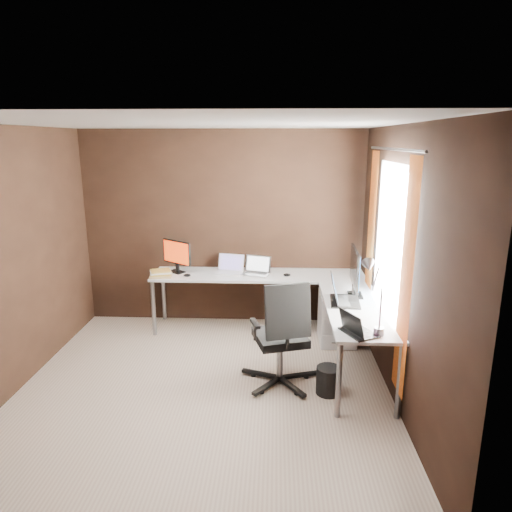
% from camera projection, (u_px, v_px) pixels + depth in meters
% --- Properties ---
extents(room, '(3.60, 3.60, 2.50)m').
position_uv_depth(room, '(238.00, 261.00, 4.20)').
color(room, beige).
rests_on(room, ground).
extents(desk, '(2.65, 2.25, 0.73)m').
position_uv_depth(desk, '(289.00, 290.00, 5.27)').
color(desk, white).
rests_on(desk, ground).
extents(drawer_pedestal, '(0.42, 0.50, 0.60)m').
position_uv_depth(drawer_pedestal, '(337.00, 318.00, 5.44)').
color(drawer_pedestal, white).
rests_on(drawer_pedestal, ground).
extents(monitor_left, '(0.40, 0.29, 0.41)m').
position_uv_depth(monitor_left, '(177.00, 254.00, 5.75)').
color(monitor_left, black).
rests_on(monitor_left, desk).
extents(monitor_right, '(0.16, 0.63, 0.51)m').
position_uv_depth(monitor_right, '(355.00, 270.00, 4.85)').
color(monitor_right, black).
rests_on(monitor_right, desk).
extents(laptop_white, '(0.37, 0.30, 0.22)m').
position_uv_depth(laptop_white, '(230.00, 269.00, 5.77)').
color(laptop_white, white).
rests_on(laptop_white, desk).
extents(laptop_silver, '(0.38, 0.32, 0.22)m').
position_uv_depth(laptop_silver, '(257.00, 270.00, 5.71)').
color(laptop_silver, silver).
rests_on(laptop_silver, desk).
extents(laptop_black_big, '(0.33, 0.44, 0.28)m').
position_uv_depth(laptop_black_big, '(341.00, 297.00, 4.72)').
color(laptop_black_big, black).
rests_on(laptop_black_big, desk).
extents(laptop_black_small, '(0.34, 0.38, 0.21)m').
position_uv_depth(laptop_black_small, '(356.00, 329.00, 3.94)').
color(laptop_black_small, black).
rests_on(laptop_black_small, desk).
extents(book_stack, '(0.30, 0.26, 0.08)m').
position_uv_depth(book_stack, '(161.00, 273.00, 5.60)').
color(book_stack, tan).
rests_on(book_stack, desk).
extents(mouse_left, '(0.11, 0.09, 0.04)m').
position_uv_depth(mouse_left, '(187.00, 275.00, 5.60)').
color(mouse_left, black).
rests_on(mouse_left, desk).
extents(mouse_corner, '(0.10, 0.07, 0.04)m').
position_uv_depth(mouse_corner, '(287.00, 275.00, 5.62)').
color(mouse_corner, black).
rests_on(mouse_corner, desk).
extents(desk_lamp, '(0.20, 0.24, 0.66)m').
position_uv_depth(desk_lamp, '(372.00, 287.00, 3.90)').
color(desk_lamp, slate).
rests_on(desk_lamp, desk).
extents(office_chair, '(0.61, 0.64, 1.09)m').
position_uv_depth(office_chair, '(281.00, 354.00, 4.48)').
color(office_chair, black).
rests_on(office_chair, ground).
extents(wastebasket, '(0.31, 0.31, 0.27)m').
position_uv_depth(wastebasket, '(328.00, 380.00, 4.35)').
color(wastebasket, black).
rests_on(wastebasket, ground).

